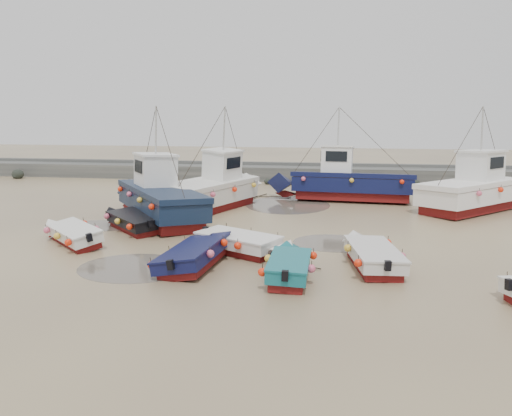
# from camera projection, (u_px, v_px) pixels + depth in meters

# --- Properties ---
(ground) EXTENTS (120.00, 120.00, 0.00)m
(ground) POSITION_uv_depth(u_px,v_px,m) (233.00, 250.00, 21.89)
(ground) COLOR tan
(ground) RESTS_ON ground
(seawall) EXTENTS (60.00, 4.92, 1.50)m
(seawall) POSITION_uv_depth(u_px,v_px,m) (282.00, 173.00, 43.10)
(seawall) COLOR #5E5E5A
(seawall) RESTS_ON ground
(puddle_a) EXTENTS (4.47, 4.47, 0.01)m
(puddle_a) POSITION_uv_depth(u_px,v_px,m) (135.00, 268.00, 19.45)
(puddle_a) COLOR #5A5247
(puddle_a) RESTS_ON ground
(puddle_b) EXTENTS (3.75, 3.75, 0.01)m
(puddle_b) POSITION_uv_depth(u_px,v_px,m) (333.00, 243.00, 23.02)
(puddle_b) COLOR #5A5247
(puddle_b) RESTS_ON ground
(puddle_c) EXTENTS (4.15, 4.15, 0.01)m
(puddle_c) POSITION_uv_depth(u_px,v_px,m) (101.00, 226.00, 26.46)
(puddle_c) COLOR #5A5247
(puddle_c) RESTS_ON ground
(puddle_d) EXTENTS (5.45, 5.45, 0.01)m
(puddle_d) POSITION_uv_depth(u_px,v_px,m) (288.00, 205.00, 32.24)
(puddle_d) COLOR #5A5247
(puddle_d) RESTS_ON ground
(dinghy_0) EXTENTS (4.79, 4.39, 1.43)m
(dinghy_0) POSITION_uv_depth(u_px,v_px,m) (73.00, 231.00, 22.96)
(dinghy_0) COLOR maroon
(dinghy_0) RESTS_ON ground
(dinghy_1) EXTENTS (2.59, 6.53, 1.43)m
(dinghy_1) POSITION_uv_depth(u_px,v_px,m) (199.00, 251.00, 19.85)
(dinghy_1) COLOR maroon
(dinghy_1) RESTS_ON ground
(dinghy_2) EXTENTS (1.93, 5.34, 1.43)m
(dinghy_2) POSITION_uv_depth(u_px,v_px,m) (290.00, 263.00, 18.22)
(dinghy_2) COLOR maroon
(dinghy_2) RESTS_ON ground
(dinghy_4) EXTENTS (4.85, 4.82, 1.43)m
(dinghy_4) POSITION_uv_depth(u_px,v_px,m) (132.00, 219.00, 25.60)
(dinghy_4) COLOR maroon
(dinghy_4) RESTS_ON ground
(dinghy_5) EXTENTS (5.58, 3.50, 1.43)m
(dinghy_5) POSITION_uv_depth(u_px,v_px,m) (245.00, 242.00, 21.12)
(dinghy_5) COLOR maroon
(dinghy_5) RESTS_ON ground
(dinghy_6) EXTENTS (2.36, 6.07, 1.43)m
(dinghy_6) POSITION_uv_depth(u_px,v_px,m) (371.00, 252.00, 19.65)
(dinghy_6) COLOR maroon
(dinghy_6) RESTS_ON ground
(cabin_boat_0) EXTENTS (7.80, 9.65, 6.22)m
(cabin_boat_0) POSITION_uv_depth(u_px,v_px,m) (157.00, 196.00, 27.76)
(cabin_boat_0) COLOR maroon
(cabin_boat_0) RESTS_ON ground
(cabin_boat_1) EXTENTS (5.43, 9.64, 6.22)m
(cabin_boat_1) POSITION_uv_depth(u_px,v_px,m) (217.00, 187.00, 30.87)
(cabin_boat_1) COLOR maroon
(cabin_boat_1) RESTS_ON ground
(cabin_boat_2) EXTENTS (11.26, 3.75, 6.22)m
(cabin_boat_2) POSITION_uv_depth(u_px,v_px,m) (343.00, 181.00, 33.60)
(cabin_boat_2) COLOR maroon
(cabin_boat_2) RESTS_ON ground
(cabin_boat_3) EXTENTS (8.46, 8.10, 6.22)m
(cabin_boat_3) POSITION_uv_depth(u_px,v_px,m) (477.00, 189.00, 30.21)
(cabin_boat_3) COLOR maroon
(cabin_boat_3) RESTS_ON ground
(person) EXTENTS (0.65, 0.45, 1.69)m
(person) POSITION_uv_depth(u_px,v_px,m) (166.00, 212.00, 30.04)
(person) COLOR #191C34
(person) RESTS_ON ground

